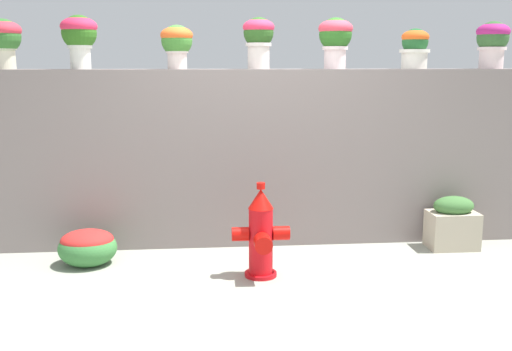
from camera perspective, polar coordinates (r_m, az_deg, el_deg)
The scene contains 12 objects.
ground_plane at distance 4.81m, azimuth 1.17°, elevation -10.03°, with size 24.00×24.00×0.00m, color gray.
stone_wall at distance 5.68m, azimuth -0.04°, elevation 1.79°, with size 5.22×0.41×1.65m, color gray.
potted_plant_0 at distance 5.87m, azimuth -22.98°, elevation 12.04°, with size 0.32×0.32×0.44m.
potted_plant_1 at distance 5.66m, azimuth -16.51°, elevation 12.81°, with size 0.32×0.32×0.47m.
potted_plant_2 at distance 5.56m, azimuth -7.56°, elevation 12.55°, with size 0.29×0.29×0.39m.
potted_plant_3 at distance 5.65m, azimuth 0.25°, elevation 13.13°, with size 0.29×0.29×0.47m.
potted_plant_4 at distance 5.72m, azimuth 7.58°, elevation 13.01°, with size 0.32×0.32×0.47m.
potted_plant_5 at distance 5.97m, azimuth 14.92°, elevation 11.83°, with size 0.28×0.28×0.38m.
potted_plant_6 at distance 6.25m, azimuth 21.64°, elevation 11.93°, with size 0.31×0.31×0.44m.
fire_hydrant at distance 4.80m, azimuth 0.47°, elevation -5.72°, with size 0.46×0.38×0.77m.
flower_bush_left at distance 5.34m, azimuth -15.78°, elevation -6.46°, with size 0.50×0.45×0.32m.
planter_box at distance 5.85m, azimuth 18.23°, elevation -4.36°, with size 0.44×0.30×0.49m.
Camera 1 is at (-0.50, -4.47, 1.71)m, focal length 41.94 mm.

